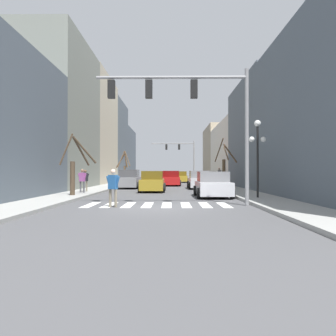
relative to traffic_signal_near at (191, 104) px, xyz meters
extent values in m
plane|color=#4C4C4F|center=(-1.57, -1.08, -4.73)|extent=(240.00, 240.00, 0.00)
cube|color=#9E9E99|center=(-7.18, -1.08, -4.65)|extent=(2.41, 90.00, 0.15)
cube|color=#9E9E99|center=(4.05, -1.08, -4.65)|extent=(2.41, 90.00, 0.15)
cube|color=gray|center=(-11.39, 13.69, 1.77)|extent=(6.00, 10.69, 13.00)
cube|color=#BCB299|center=(-11.39, 24.76, 1.84)|extent=(6.00, 11.43, 13.13)
cube|color=#515B66|center=(-11.39, 35.88, 1.46)|extent=(6.00, 10.82, 12.37)
cube|color=#515B66|center=(-11.39, 47.44, 0.09)|extent=(6.00, 12.31, 9.63)
cube|color=#515B66|center=(8.26, 14.34, 0.09)|extent=(6.00, 11.85, 9.64)
cube|color=beige|center=(8.26, 28.22, -0.82)|extent=(6.00, 15.92, 7.82)
cube|color=tan|center=(8.26, 42.56, -0.07)|extent=(6.00, 12.75, 9.31)
cube|color=white|center=(-4.72, 0.28, -4.72)|extent=(0.45, 2.60, 0.01)
cube|color=white|center=(-3.82, 0.28, -4.72)|extent=(0.45, 2.60, 0.01)
cube|color=white|center=(-2.92, 0.28, -4.72)|extent=(0.45, 2.60, 0.01)
cube|color=white|center=(-2.02, 0.28, -4.72)|extent=(0.45, 2.60, 0.01)
cube|color=white|center=(-1.12, 0.28, -4.72)|extent=(0.45, 2.60, 0.01)
cube|color=white|center=(-0.22, 0.28, -4.72)|extent=(0.45, 2.60, 0.01)
cube|color=white|center=(0.68, 0.28, -4.72)|extent=(0.45, 2.60, 0.01)
cube|color=white|center=(1.58, 0.28, -4.72)|extent=(0.45, 2.60, 0.01)
cylinder|color=gray|center=(2.60, 0.00, -1.55)|extent=(0.18, 0.18, 6.35)
cylinder|color=gray|center=(-0.89, 0.00, 1.22)|extent=(6.98, 0.14, 0.14)
cube|color=black|center=(0.15, 0.00, 0.67)|extent=(0.32, 0.28, 0.84)
cube|color=black|center=(-1.94, 0.00, 0.67)|extent=(0.32, 0.28, 0.84)
cube|color=black|center=(-3.69, 0.00, 0.67)|extent=(0.32, 0.28, 0.84)
cylinder|color=gray|center=(2.60, 35.38, -1.58)|extent=(0.18, 0.18, 6.30)
cylinder|color=gray|center=(-0.68, 35.38, 1.17)|extent=(6.56, 0.14, 0.14)
cube|color=black|center=(0.30, 35.38, 0.62)|extent=(0.32, 0.28, 0.84)
cube|color=black|center=(-1.67, 35.38, 0.62)|extent=(0.32, 0.28, 0.84)
cylinder|color=black|center=(3.85, 2.90, -2.63)|extent=(0.12, 0.12, 3.90)
sphere|color=white|center=(3.85, 2.90, -0.50)|extent=(0.36, 0.36, 0.36)
sphere|color=white|center=(3.53, 2.90, -1.38)|extent=(0.31, 0.31, 0.31)
sphere|color=white|center=(4.17, 2.90, -1.38)|extent=(0.31, 0.31, 0.31)
cube|color=silver|center=(1.66, 14.73, -4.15)|extent=(1.87, 4.40, 0.81)
cube|color=slate|center=(1.66, 14.73, -3.42)|extent=(1.72, 2.29, 0.66)
cylinder|color=black|center=(0.71, 16.10, -4.41)|extent=(0.22, 0.64, 0.64)
cylinder|color=black|center=(2.62, 16.10, -4.41)|extent=(0.22, 0.64, 0.64)
cylinder|color=black|center=(0.71, 13.37, -4.41)|extent=(0.22, 0.64, 0.64)
cylinder|color=black|center=(2.62, 13.37, -4.41)|extent=(0.22, 0.64, 0.64)
cube|color=#A38423|center=(-2.37, 10.48, -4.16)|extent=(1.73, 4.63, 0.79)
cube|color=#594813|center=(-2.37, 10.48, -3.44)|extent=(1.60, 2.41, 0.65)
cylinder|color=black|center=(-1.48, 9.05, -4.41)|extent=(0.22, 0.64, 0.64)
cylinder|color=black|center=(-3.25, 9.05, -4.41)|extent=(0.22, 0.64, 0.64)
cylinder|color=black|center=(-1.48, 11.92, -4.41)|extent=(0.22, 0.64, 0.64)
cylinder|color=black|center=(-3.25, 11.92, -4.41)|extent=(0.22, 0.64, 0.64)
cube|color=red|center=(-0.95, 20.99, -4.15)|extent=(1.88, 4.83, 0.80)
cube|color=maroon|center=(-0.95, 20.99, -3.42)|extent=(1.73, 2.51, 0.66)
cylinder|color=black|center=(-1.91, 22.49, -4.41)|extent=(0.22, 0.64, 0.64)
cylinder|color=black|center=(0.01, 22.49, -4.41)|extent=(0.22, 0.64, 0.64)
cylinder|color=black|center=(-1.91, 19.49, -4.41)|extent=(0.22, 0.64, 0.64)
cylinder|color=black|center=(0.01, 19.49, -4.41)|extent=(0.22, 0.64, 0.64)
cube|color=gray|center=(-4.84, 15.58, -4.12)|extent=(1.78, 4.80, 0.86)
cube|color=#464648|center=(-4.84, 15.58, -3.34)|extent=(1.64, 2.50, 0.71)
cylinder|color=black|center=(-5.75, 17.07, -4.41)|extent=(0.22, 0.64, 0.64)
cylinder|color=black|center=(-3.93, 17.07, -4.41)|extent=(0.22, 0.64, 0.64)
cylinder|color=black|center=(-5.75, 14.10, -4.41)|extent=(0.22, 0.64, 0.64)
cylinder|color=black|center=(-3.93, 14.10, -4.41)|extent=(0.22, 0.64, 0.64)
cube|color=silver|center=(1.65, 5.01, -4.17)|extent=(1.90, 4.26, 0.77)
cube|color=slate|center=(1.65, 5.01, -3.47)|extent=(1.75, 2.21, 0.63)
cylinder|color=black|center=(0.68, 6.33, -4.41)|extent=(0.22, 0.64, 0.64)
cylinder|color=black|center=(2.62, 6.33, -4.41)|extent=(0.22, 0.64, 0.64)
cylinder|color=black|center=(0.68, 3.69, -4.41)|extent=(0.22, 0.64, 0.64)
cylinder|color=black|center=(2.62, 3.69, -4.41)|extent=(0.22, 0.64, 0.64)
cube|color=#A38423|center=(0.38, 31.88, -4.16)|extent=(1.87, 4.56, 0.78)
cube|color=#594813|center=(0.38, 31.88, -3.45)|extent=(1.72, 2.37, 0.64)
cylinder|color=black|center=(-0.57, 33.29, -4.41)|extent=(0.22, 0.64, 0.64)
cylinder|color=black|center=(1.33, 33.29, -4.41)|extent=(0.22, 0.64, 0.64)
cylinder|color=black|center=(-0.57, 30.47, -4.41)|extent=(0.22, 0.64, 0.64)
cylinder|color=black|center=(1.33, 30.47, -4.41)|extent=(0.22, 0.64, 0.64)
cylinder|color=#4C4C51|center=(-7.06, 6.98, -4.20)|extent=(0.11, 0.11, 0.75)
cylinder|color=#4C4C51|center=(-6.81, 6.90, -4.20)|extent=(0.11, 0.11, 0.75)
cube|color=#9E4C93|center=(-6.93, 6.94, -3.53)|extent=(0.42, 0.31, 0.59)
sphere|color=#8C664C|center=(-6.93, 6.94, -3.09)|extent=(0.21, 0.21, 0.21)
cylinder|color=#9E4C93|center=(-7.14, 7.01, -3.57)|extent=(0.27, 0.16, 0.57)
cylinder|color=#9E4C93|center=(-6.73, 6.87, -3.57)|extent=(0.27, 0.16, 0.57)
cylinder|color=#7A705B|center=(-3.35, -0.75, -4.33)|extent=(0.12, 0.12, 0.80)
cylinder|color=#7A705B|center=(-3.61, -0.63, -4.33)|extent=(0.12, 0.12, 0.80)
cube|color=#235693|center=(-3.48, -0.69, -3.61)|extent=(0.45, 0.36, 0.63)
sphere|color=beige|center=(-3.48, -0.69, -3.15)|extent=(0.22, 0.22, 0.22)
cylinder|color=#235693|center=(-3.28, -0.78, -3.66)|extent=(0.29, 0.19, 0.61)
cylinder|color=#235693|center=(-3.69, -0.60, -3.66)|extent=(0.29, 0.19, 0.61)
cylinder|color=#7A705B|center=(3.70, 16.48, -4.15)|extent=(0.13, 0.13, 0.86)
cylinder|color=#7A705B|center=(3.72, 16.17, -4.15)|extent=(0.13, 0.13, 0.86)
cube|color=black|center=(3.71, 16.33, -3.38)|extent=(0.26, 0.43, 0.67)
sphere|color=beige|center=(3.71, 16.33, -2.89)|extent=(0.24, 0.24, 0.24)
cylinder|color=black|center=(3.70, 16.57, -3.43)|extent=(0.11, 0.30, 0.65)
cylinder|color=black|center=(3.72, 16.09, -3.43)|extent=(0.11, 0.30, 0.65)
cylinder|color=#7A705B|center=(-6.95, 8.15, -4.21)|extent=(0.11, 0.11, 0.73)
cylinder|color=#7A705B|center=(-7.11, 7.94, -4.21)|extent=(0.11, 0.11, 0.73)
cube|color=black|center=(-7.03, 8.05, -3.56)|extent=(0.38, 0.41, 0.58)
sphere|color=brown|center=(-7.03, 8.05, -3.13)|extent=(0.21, 0.21, 0.21)
cylinder|color=black|center=(-6.90, 8.21, -3.59)|extent=(0.21, 0.25, 0.56)
cylinder|color=black|center=(-7.15, 7.88, -3.59)|extent=(0.21, 0.25, 0.56)
cylinder|color=brown|center=(-6.81, 26.23, -3.51)|extent=(0.25, 0.25, 2.14)
cylinder|color=brown|center=(-7.21, 25.89, -1.59)|extent=(0.89, 0.80, 2.16)
cylinder|color=brown|center=(-7.37, 26.34, -1.82)|extent=(1.24, 0.37, 1.84)
cylinder|color=brown|center=(-6.40, 25.75, -1.54)|extent=(0.89, 1.08, 1.97)
cylinder|color=brown|center=(-6.76, 26.72, -1.69)|extent=(0.22, 1.09, 1.96)
cylinder|color=brown|center=(-6.60, 25.93, -1.67)|extent=(0.54, 0.71, 1.99)
cylinder|color=brown|center=(3.74, 13.79, -3.33)|extent=(0.29, 0.29, 2.49)
cylinder|color=brown|center=(4.28, 13.65, -1.56)|extent=(1.21, 0.44, 1.71)
cylinder|color=brown|center=(3.46, 14.72, -1.22)|extent=(0.58, 1.96, 2.09)
cylinder|color=brown|center=(3.86, 13.26, -1.57)|extent=(0.31, 1.15, 1.28)
cylinder|color=#473828|center=(-6.88, 4.56, -3.56)|extent=(0.29, 0.29, 2.03)
cylinder|color=#473828|center=(-6.25, 4.97, -1.83)|extent=(1.31, 1.00, 1.70)
cylinder|color=#473828|center=(-6.50, 5.08, -1.91)|extent=(0.82, 1.18, 1.78)
cylinder|color=#473828|center=(-7.22, 4.44, -1.81)|extent=(0.79, 0.35, 1.95)
camera|label=1|loc=(-0.90, -15.14, -3.14)|focal=35.00mm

